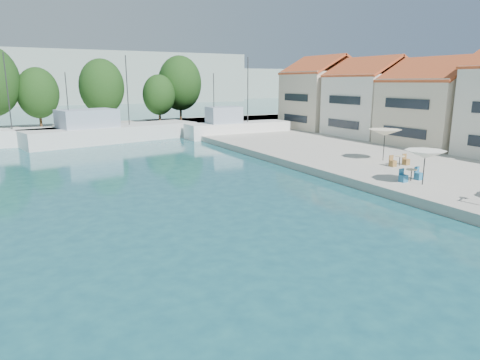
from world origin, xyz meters
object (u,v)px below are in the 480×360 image
trawler_04 (236,128)px  umbrella_white (425,154)px  umbrella_cream (385,133)px  trawler_03 (110,132)px

trawler_04 → umbrella_white: trawler_04 is taller
trawler_04 → umbrella_white: (-2.68, -30.48, 1.42)m
trawler_04 → umbrella_cream: (1.42, -23.25, 1.79)m
trawler_03 → trawler_04: (14.97, -3.12, 0.00)m
trawler_03 → umbrella_white: 35.80m
trawler_03 → umbrella_cream: (16.38, -26.37, 1.80)m
trawler_03 → umbrella_cream: size_ratio=8.00×
umbrella_white → umbrella_cream: umbrella_cream is taller
trawler_03 → umbrella_cream: bearing=-70.9°
trawler_03 → trawler_04: bearing=-24.5°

